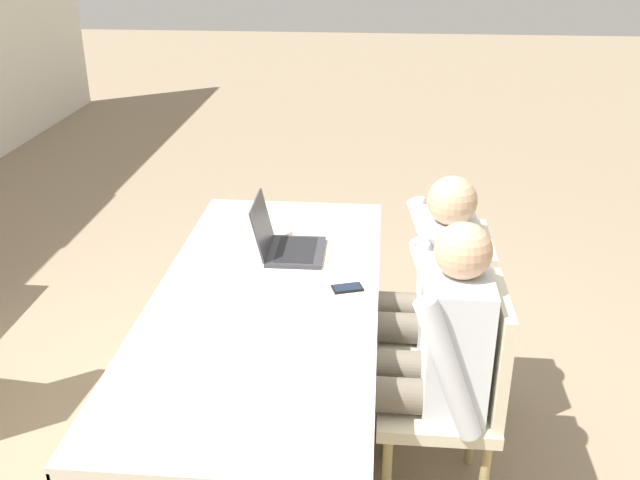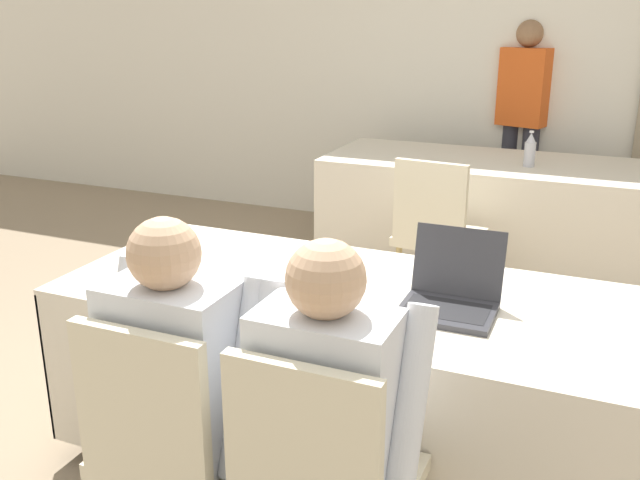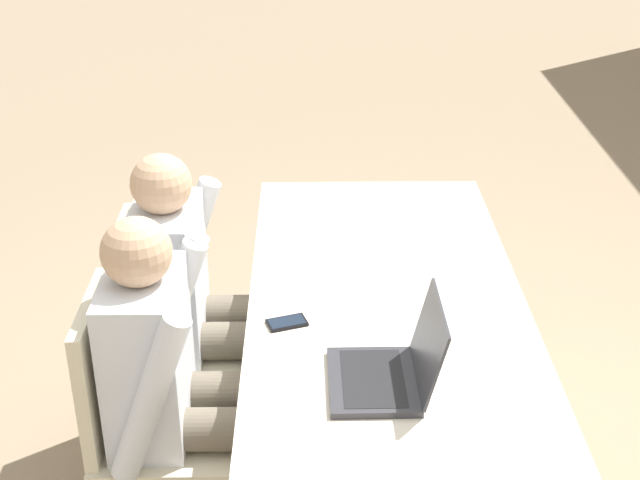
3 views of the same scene
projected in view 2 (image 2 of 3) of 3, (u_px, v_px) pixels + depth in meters
The scene contains 14 objects.
ground_plane at pixel (342, 461), 2.77m from camera, with size 24.00×24.00×0.00m, color gray.
wall_back at pixel (506, 54), 5.13m from camera, with size 12.00×0.06×2.70m.
conference_table_near at pixel (344, 330), 2.60m from camera, with size 2.03×0.89×0.73m.
conference_table_far at pixel (482, 184), 4.69m from camera, with size 2.03×0.89×0.73m.
laptop at pixel (450, 296), 2.36m from camera, with size 0.31×0.31×0.25m.
cell_phone at pixel (330, 327), 2.23m from camera, with size 0.10×0.14×0.01m.
paper_beside_laptop at pixel (445, 304), 2.41m from camera, with size 0.23×0.31×0.00m.
paper_centre_table at pixel (365, 297), 2.47m from camera, with size 0.28×0.34×0.00m.
water_bottle at pixel (530, 151), 4.42m from camera, with size 0.07×0.07×0.22m.
chair_near_left at pixel (172, 441), 2.05m from camera, with size 0.44×0.44×0.90m.
chair_far_spare at pixel (436, 229), 3.98m from camera, with size 0.48×0.48×0.90m.
person_checkered_shirt at pixel (189, 376), 2.09m from camera, with size 0.50×0.52×1.16m.
person_white_shirt at pixel (336, 410), 1.91m from camera, with size 0.50×0.52×1.16m.
person_red_shirt at pixel (522, 117), 5.19m from camera, with size 0.38×0.29×1.59m.
Camera 2 is at (0.85, -2.20, 1.69)m, focal length 40.00 mm.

